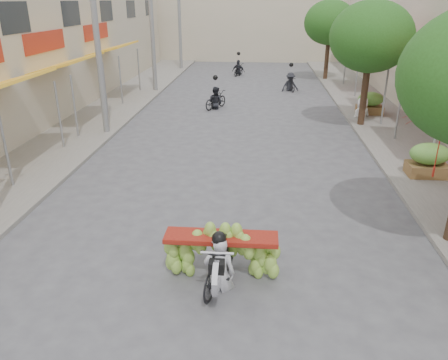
% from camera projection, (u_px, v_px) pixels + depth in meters
% --- Properties ---
extents(sidewalk_left, '(4.00, 60.00, 0.12)m').
position_uv_depth(sidewalk_left, '(95.00, 114.00, 21.13)').
color(sidewalk_left, gray).
rests_on(sidewalk_left, ground).
extents(sidewalk_right, '(4.00, 60.00, 0.12)m').
position_uv_depth(sidewalk_right, '(391.00, 120.00, 20.06)').
color(sidewalk_right, gray).
rests_on(sidewalk_right, ground).
extents(far_building, '(20.00, 6.00, 7.00)m').
position_uv_depth(far_building, '(252.00, 19.00, 40.44)').
color(far_building, '#BDB095').
rests_on(far_building, ground).
extents(utility_pole_mid, '(0.60, 0.24, 8.00)m').
position_uv_depth(utility_pole_mid, '(96.00, 33.00, 16.72)').
color(utility_pole_mid, slate).
rests_on(utility_pole_mid, ground).
extents(utility_pole_far, '(0.60, 0.24, 8.00)m').
position_uv_depth(utility_pole_far, '(152.00, 22.00, 25.01)').
color(utility_pole_far, slate).
rests_on(utility_pole_far, ground).
extents(utility_pole_back, '(0.60, 0.24, 8.00)m').
position_uv_depth(utility_pole_back, '(179.00, 16.00, 33.29)').
color(utility_pole_back, slate).
rests_on(utility_pole_back, ground).
extents(street_tree_mid, '(3.40, 3.40, 5.25)m').
position_uv_depth(street_tree_mid, '(371.00, 37.00, 17.83)').
color(street_tree_mid, '#3A2719').
rests_on(street_tree_mid, ground).
extents(street_tree_far, '(3.40, 3.40, 5.25)m').
position_uv_depth(street_tree_far, '(330.00, 23.00, 28.87)').
color(street_tree_far, '#3A2719').
rests_on(street_tree_far, ground).
extents(produce_crate_mid, '(1.20, 0.88, 1.16)m').
position_uv_depth(produce_crate_mid, '(429.00, 157.00, 13.42)').
color(produce_crate_mid, brown).
rests_on(produce_crate_mid, ground).
extents(produce_crate_far, '(1.20, 0.88, 1.16)m').
position_uv_depth(produce_crate_far, '(370.00, 101.00, 20.79)').
color(produce_crate_far, brown).
rests_on(produce_crate_far, ground).
extents(banana_motorbike, '(2.23, 1.88, 2.08)m').
position_uv_depth(banana_motorbike, '(220.00, 252.00, 8.45)').
color(banana_motorbike, black).
rests_on(banana_motorbike, ground).
extents(market_umbrella, '(2.19, 2.19, 1.93)m').
position_uv_depth(market_umbrella, '(447.00, 109.00, 11.36)').
color(market_umbrella, red).
rests_on(market_umbrella, ground).
extents(pedestrian, '(1.03, 0.83, 1.80)m').
position_uv_depth(pedestrian, '(364.00, 97.00, 20.15)').
color(pedestrian, white).
rests_on(pedestrian, ground).
extents(bg_motorbike_a, '(1.31, 1.70, 1.95)m').
position_uv_depth(bg_motorbike_a, '(215.00, 94.00, 22.22)').
color(bg_motorbike_a, black).
rests_on(bg_motorbike_a, ground).
extents(bg_motorbike_b, '(1.18, 1.53, 1.95)m').
position_uv_depth(bg_motorbike_b, '(291.00, 77.00, 26.41)').
color(bg_motorbike_b, black).
rests_on(bg_motorbike_b, ground).
extents(bg_motorbike_c, '(1.09, 1.62, 1.95)m').
position_uv_depth(bg_motorbike_c, '(238.00, 64.00, 31.88)').
color(bg_motorbike_c, black).
rests_on(bg_motorbike_c, ground).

